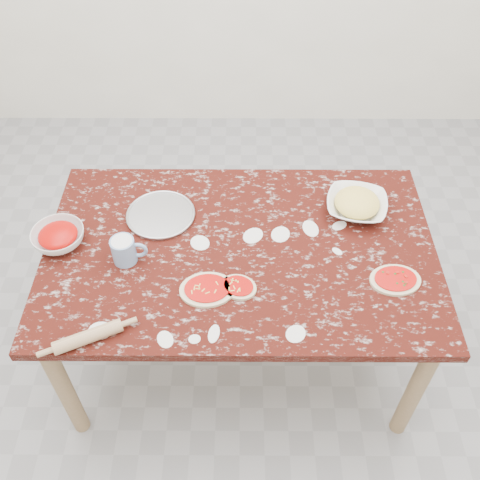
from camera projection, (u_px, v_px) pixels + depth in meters
name	position (u px, v px, depth m)	size (l,w,h in m)	color
ground	(240.00, 346.00, 2.76)	(4.00, 4.00, 0.00)	gray
worktable	(240.00, 261.00, 2.27)	(1.60, 1.00, 0.75)	#330C08
pizza_tray	(161.00, 215.00, 2.33)	(0.29, 0.29, 0.01)	#B2B2B7
sauce_bowl	(59.00, 237.00, 2.20)	(0.21, 0.21, 0.07)	white
cheese_bowl	(356.00, 206.00, 2.33)	(0.26, 0.26, 0.06)	white
flour_mug	(125.00, 250.00, 2.12)	(0.14, 0.10, 0.11)	#7494BF
pizza_left	(207.00, 289.00, 2.05)	(0.23, 0.18, 0.02)	beige
pizza_mid	(239.00, 287.00, 2.06)	(0.18, 0.16, 0.02)	beige
pizza_right	(395.00, 280.00, 2.08)	(0.21, 0.17, 0.02)	beige
rolling_pin	(88.00, 337.00, 1.89)	(0.05, 0.05, 0.24)	tan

